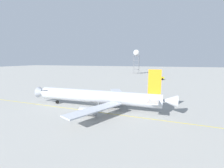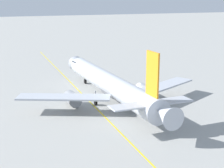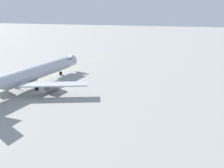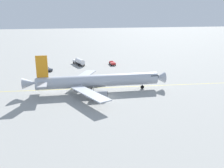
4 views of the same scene
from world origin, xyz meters
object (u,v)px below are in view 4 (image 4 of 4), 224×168
object	(u,v)px
fuel_tanker_truck	(79,61)
ops_pickup_truck	(112,63)
airliner_main	(96,81)
baggage_truck_truck	(48,69)

from	to	relation	value
fuel_tanker_truck	ops_pickup_truck	bearing A→B (deg)	-117.91
airliner_main	baggage_truck_truck	distance (m)	33.80
baggage_truck_truck	fuel_tanker_truck	world-z (taller)	fuel_tanker_truck
ops_pickup_truck	fuel_tanker_truck	xyz separation A→B (m)	(2.75, 14.57, 0.77)
airliner_main	ops_pickup_truck	size ratio (longest dim) A/B	7.87
baggage_truck_truck	ops_pickup_truck	bearing A→B (deg)	-109.03
ops_pickup_truck	airliner_main	bearing A→B (deg)	159.54
airliner_main	baggage_truck_truck	xyz separation A→B (m)	(30.02, 15.35, -2.38)
airliner_main	ops_pickup_truck	xyz separation A→B (m)	(36.74, -12.33, -2.29)
ops_pickup_truck	baggage_truck_truck	size ratio (longest dim) A/B	1.17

